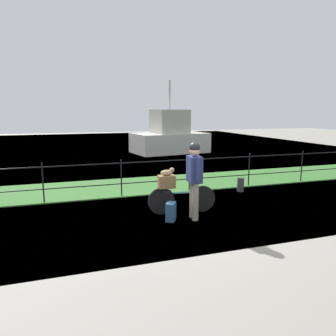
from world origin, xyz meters
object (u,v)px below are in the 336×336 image
Objects in this scene: wooden_crate at (167,182)px; terrier_dog at (168,172)px; moored_boat_near at (170,137)px; cyclist_person at (194,174)px; mooring_bollard at (240,185)px; bicycle_main at (181,199)px; backpack_on_paving at (171,212)px.

wooden_crate is 1.16× the size of terrier_dog.
moored_boat_near is at bearing 71.07° from terrier_dog.
cyclist_person is (0.44, -0.50, 0.03)m from terrier_dog.
mooring_bollard is (2.69, 1.33, -0.77)m from terrier_dog.
moored_boat_near is (3.61, 10.52, -0.10)m from terrier_dog.
wooden_crate is at bearing -153.98° from mooring_bollard.
bicycle_main is 0.83m from cyclist_person.
moored_boat_near is (3.69, 11.00, 0.67)m from backpack_on_paving.
terrier_dog is at bearing -6.50° from wooden_crate.
bicycle_main is at bearing -107.31° from moored_boat_near.
wooden_crate is at bearing 24.05° from backpack_on_paving.
terrier_dog is at bearing 173.50° from bicycle_main.
moored_boat_near is at bearing 73.94° from cyclist_person.
cyclist_person is at bearing -75.88° from bicycle_main.
bicycle_main is 0.55m from wooden_crate.
cyclist_person is 0.39× the size of moored_boat_near.
backpack_on_paving is at bearing -108.56° from moored_boat_near.
backpack_on_paving is (-0.06, -0.48, -0.56)m from wooden_crate.
bicycle_main is at bearing -150.09° from mooring_bollard.
bicycle_main is at bearing -6.50° from wooden_crate.
wooden_crate is 0.73m from cyclist_person.
cyclist_person is 3.01m from mooring_bollard.
moored_boat_near is (0.92, 9.20, 0.67)m from mooring_bollard.
terrier_dog reaches higher than bicycle_main.
wooden_crate reaches higher than backpack_on_paving.
terrier_dog is at bearing -153.72° from mooring_bollard.
mooring_bollard is (2.25, 1.83, -0.80)m from cyclist_person.
wooden_crate is 3.07m from mooring_bollard.
bicycle_main is 3.95× the size of backpack_on_paving.
backpack_on_paving is (-0.52, 0.03, -0.80)m from cyclist_person.
bicycle_main is 3.90× the size of mooring_bollard.
bicycle_main is 4.24× the size of wooden_crate.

